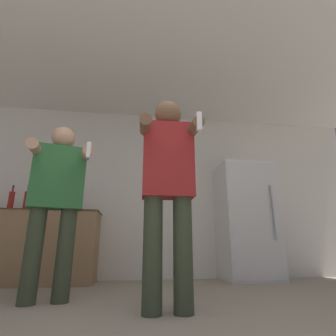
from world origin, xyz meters
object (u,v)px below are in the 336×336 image
object	(u,v)px
bottle_clear_vodka	(38,200)
person_woman_foreground	(168,182)
person_man_side	(57,194)
refrigerator	(246,220)
bottle_red_label	(27,200)
bottle_amber_bourbon	(11,200)
bottle_green_wine	(71,201)

from	to	relation	value
bottle_clear_vodka	person_woman_foreground	distance (m)	2.24
bottle_clear_vodka	person_man_side	distance (m)	1.29
bottle_clear_vodka	person_man_side	bearing A→B (deg)	-64.80
refrigerator	bottle_red_label	size ratio (longest dim) A/B	4.75
refrigerator	person_man_side	bearing A→B (deg)	-152.92
person_man_side	refrigerator	bearing A→B (deg)	27.08
bottle_amber_bourbon	person_woman_foreground	world-z (taller)	person_woman_foreground
refrigerator	person_woman_foreground	distance (m)	2.18
person_woman_foreground	person_man_side	xyz separation A→B (m)	(-0.96, 0.49, -0.03)
refrigerator	person_woman_foreground	bearing A→B (deg)	-129.32
bottle_red_label	bottle_green_wine	bearing A→B (deg)	-0.00
bottle_red_label	person_man_side	xyz separation A→B (m)	(0.69, -1.16, -0.13)
refrigerator	bottle_clear_vodka	bearing A→B (deg)	-179.41
bottle_amber_bourbon	bottle_green_wine	bearing A→B (deg)	0.00
refrigerator	person_man_side	size ratio (longest dim) A/B	1.04
bottle_amber_bourbon	bottle_red_label	xyz separation A→B (m)	(0.19, 0.00, 0.01)
bottle_clear_vodka	bottle_amber_bourbon	bearing A→B (deg)	-180.00
refrigerator	bottle_clear_vodka	world-z (taller)	refrigerator
bottle_amber_bourbon	person_man_side	xyz separation A→B (m)	(0.88, -1.16, -0.12)
bottle_amber_bourbon	bottle_green_wine	world-z (taller)	bottle_green_wine
bottle_clear_vodka	bottle_red_label	world-z (taller)	bottle_red_label
bottle_red_label	refrigerator	bearing A→B (deg)	0.56
bottle_amber_bourbon	person_woman_foreground	bearing A→B (deg)	-41.99
bottle_green_wine	person_woman_foreground	world-z (taller)	person_woman_foreground
person_woman_foreground	person_man_side	bearing A→B (deg)	152.98
refrigerator	person_man_side	xyz separation A→B (m)	(-2.34, -1.19, 0.09)
bottle_red_label	bottle_green_wine	distance (m)	0.56
bottle_amber_bourbon	bottle_clear_vodka	bearing A→B (deg)	0.00
bottle_amber_bourbon	bottle_red_label	bearing A→B (deg)	0.00
bottle_clear_vodka	bottle_amber_bourbon	distance (m)	0.33
refrigerator	person_woman_foreground	world-z (taller)	person_woman_foreground
bottle_amber_bourbon	person_man_side	size ratio (longest dim) A/B	0.21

